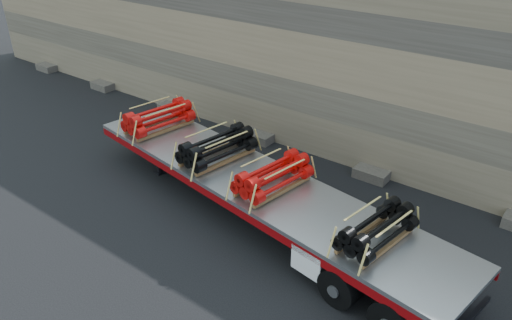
# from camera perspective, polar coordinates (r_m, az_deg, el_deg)

# --- Properties ---
(ground) EXTENTS (120.00, 120.00, 0.00)m
(ground) POSITION_cam_1_polar(r_m,az_deg,el_deg) (15.58, -1.29, -6.85)
(ground) COLOR black
(ground) RESTS_ON ground
(rock_wall) EXTENTS (44.00, 3.00, 7.00)m
(rock_wall) POSITION_cam_1_polar(r_m,az_deg,el_deg) (19.06, 11.03, 11.14)
(rock_wall) COLOR #7A6B54
(rock_wall) RESTS_ON ground
(trailer) EXTENTS (13.83, 4.66, 1.36)m
(trailer) POSITION_cam_1_polar(r_m,az_deg,el_deg) (15.33, -0.06, -4.42)
(trailer) COLOR #A6A8AD
(trailer) RESTS_ON ground
(bundle_front) EXTENTS (1.56, 2.57, 0.86)m
(bundle_front) POSITION_cam_1_polar(r_m,az_deg,el_deg) (18.32, -11.05, 4.71)
(bundle_front) COLOR red
(bundle_front) RESTS_ON trailer
(bundle_midfront) EXTENTS (1.58, 2.60, 0.86)m
(bundle_midfront) POSITION_cam_1_polar(r_m,az_deg,el_deg) (15.92, -4.46, 1.42)
(bundle_midfront) COLOR black
(bundle_midfront) RESTS_ON trailer
(bundle_midrear) EXTENTS (1.49, 2.45, 0.82)m
(bundle_midrear) POSITION_cam_1_polar(r_m,az_deg,el_deg) (14.32, 1.94, -1.89)
(bundle_midrear) COLOR red
(bundle_midrear) RESTS_ON trailer
(bundle_rear) EXTENTS (1.40, 2.31, 0.77)m
(bundle_rear) POSITION_cam_1_polar(r_m,az_deg,el_deg) (12.56, 13.60, -7.74)
(bundle_rear) COLOR black
(bundle_rear) RESTS_ON trailer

